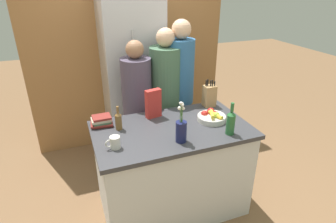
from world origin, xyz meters
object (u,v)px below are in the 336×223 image
Objects in this scene: cereal_box at (153,104)px; fruit_bowl at (212,117)px; knife_block at (209,96)px; person_in_blue at (166,95)px; person_at_sink at (138,104)px; person_in_red_tee at (180,88)px; flower_vase at (181,130)px; book_stack at (102,121)px; bottle_vinegar at (231,122)px; coffee_mug at (115,142)px; bottle_oil at (118,120)px; refrigerator at (133,79)px.

fruit_bowl is at bearing -28.11° from cereal_box.
person_in_blue reaches higher than knife_block.
person_in_red_tee is (0.51, 0.01, 0.12)m from person_at_sink.
flower_vase is at bearing -149.46° from fruit_bowl.
knife_block is 1.14m from book_stack.
cereal_box reaches higher than fruit_bowl.
person_at_sink is (-0.58, 0.94, -0.13)m from bottle_vinegar.
flower_vase is at bearing -133.73° from person_in_red_tee.
flower_vase is 0.92m from person_at_sink.
flower_vase reaches higher than coffee_mug.
fruit_bowl is 0.67m from person_in_red_tee.
person_in_red_tee reaches higher than flower_vase.
coffee_mug is at bearing -84.88° from book_stack.
flower_vase is 0.52m from cereal_box.
person_in_blue is at bearing 136.45° from knife_block.
flower_vase is 0.21× the size of person_in_blue.
bottle_vinegar is 0.18× the size of person_at_sink.
bottle_vinegar is at bearing -106.97° from person_in_red_tee.
bottle_vinegar reaches higher than cereal_box.
knife_block is 0.79m from person_at_sink.
knife_block is 1.40× the size of book_stack.
flower_vase is at bearing -82.10° from cereal_box.
bottle_oil is at bearing -105.41° from person_at_sink.
book_stack is at bearing -119.82° from refrigerator.
refrigerator is at bearing 111.05° from fruit_bowl.
bottle_vinegar reaches higher than coffee_mug.
flower_vase is 0.20× the size of person_in_red_tee.
person_in_red_tee is (0.38, 0.91, -0.01)m from flower_vase.
book_stack is 0.71× the size of bottle_vinegar.
person_in_red_tee is at bearing 41.24° from cereal_box.
person_in_blue is 0.19m from person_in_red_tee.
cereal_box reaches higher than book_stack.
person_at_sink reaches higher than fruit_bowl.
coffee_mug is 0.42× the size of bottle_vinegar.
person_in_red_tee reaches higher than cereal_box.
book_stack is (-0.57, 0.52, -0.07)m from flower_vase.
person_in_blue is (0.24, -0.55, -0.05)m from refrigerator.
book_stack is at bearing -123.37° from person_at_sink.
refrigerator is 1.08m from knife_block.
person_at_sink is 0.94× the size of person_in_blue.
knife_block reaches higher than cereal_box.
flower_vase is at bearing -88.54° from refrigerator.
bottle_vinegar is at bearing -85.48° from fruit_bowl.
refrigerator is at bearing 69.94° from coffee_mug.
bottle_oil is at bearing 154.56° from bottle_vinegar.
person_at_sink is (-0.13, 0.91, -0.13)m from flower_vase.
bottle_vinegar is 0.17× the size of person_in_red_tee.
book_stack is 0.19m from bottle_oil.
bottle_vinegar is 1.11m from person_at_sink.
bottle_vinegar is at bearing -100.85° from knife_block.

